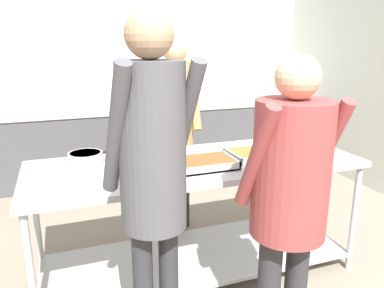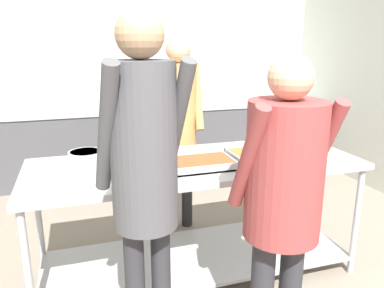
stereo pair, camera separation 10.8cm
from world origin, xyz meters
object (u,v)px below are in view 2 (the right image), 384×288
Objects in this scene: sauce_pan at (86,157)px; cook_behind_counter at (179,113)px; serving_tray_roast at (201,164)px; water_bottle at (303,91)px; guest_serving_left at (283,186)px; guest_serving_right at (144,162)px; broccoli_bowl at (136,153)px; serving_tray_vegetables at (258,155)px; plate_stack at (302,151)px.

cook_behind_counter reaches higher than sauce_pan.
sauce_pan is 0.86× the size of serving_tray_roast.
serving_tray_roast is 3.32m from water_bottle.
sauce_pan is 0.23× the size of guest_serving_left.
guest_serving_left is 3.79m from water_bottle.
guest_serving_right reaches higher than water_bottle.
guest_serving_left is 0.68m from guest_serving_right.
broccoli_bowl is 3.40m from water_bottle.
cook_behind_counter reaches higher than serving_tray_vegetables.
plate_stack is 1.04m from guest_serving_left.
sauce_pan is at bearing 130.29° from guest_serving_left.
serving_tray_vegetables is at bearing -128.96° from water_bottle.
broccoli_bowl is 0.49m from serving_tray_roast.
serving_tray_roast is 0.27× the size of guest_serving_left.
serving_tray_roast is at bearing -134.43° from water_bottle.
plate_stack is 0.13× the size of guest_serving_right.
broccoli_bowl is 0.96m from guest_serving_right.
guest_serving_right is 7.12× the size of water_bottle.
broccoli_bowl is 0.59× the size of serving_tray_roast.
cook_behind_counter is (-0.72, 0.79, 0.18)m from plate_stack.
serving_tray_roast is at bearing -172.59° from serving_tray_vegetables.
guest_serving_right reaches higher than serving_tray_roast.
guest_serving_left is at bearing -62.75° from broccoli_bowl.
water_bottle reaches higher than serving_tray_roast.
cook_behind_counter is 2.70m from water_bottle.
sauce_pan is 3.68m from water_bottle.
broccoli_bowl is at bearing 168.36° from plate_stack.
water_bottle is (2.16, 3.12, 0.00)m from guest_serving_left.
broccoli_bowl is 0.62× the size of serving_tray_vegetables.
guest_serving_left reaches higher than broccoli_bowl.
broccoli_bowl is 1.19m from guest_serving_left.
serving_tray_vegetables is (0.83, -0.25, -0.02)m from broccoli_bowl.
plate_stack is 1.09m from cook_behind_counter.
serving_tray_vegetables is 1.18m from guest_serving_right.
water_bottle reaches higher than serving_tray_vegetables.
guest_serving_right reaches higher than serving_tray_vegetables.
guest_serving_right reaches higher than plate_stack.
guest_serving_left is 0.90× the size of guest_serving_right.
broccoli_bowl reaches higher than sauce_pan.
cook_behind_counter is at bearing 114.81° from serving_tray_vegetables.
broccoli_bowl reaches higher than serving_tray_roast.
sauce_pan is 1.38m from guest_serving_left.
sauce_pan is at bearing -145.63° from cook_behind_counter.
water_bottle is at bearing 34.23° from sauce_pan.
guest_serving_right is (0.24, -0.92, 0.23)m from sauce_pan.
serving_tray_roast is 1.05× the size of serving_tray_vegetables.
serving_tray_roast is at bearing 102.76° from guest_serving_left.
guest_serving_right is at bearing -133.17° from water_bottle.
guest_serving_left reaches higher than serving_tray_roast.
broccoli_bowl reaches higher than plate_stack.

